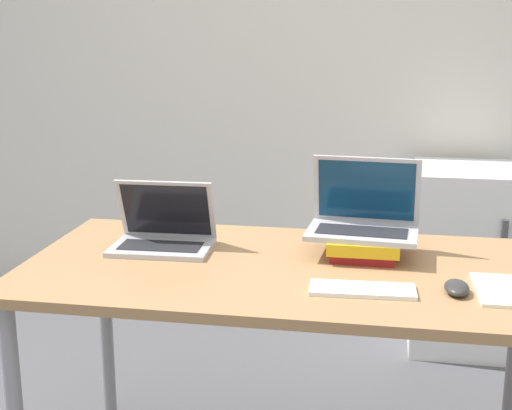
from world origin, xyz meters
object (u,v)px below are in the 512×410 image
object	(u,v)px
mouse	(457,288)
mini_fridge	(462,257)
laptop_left	(163,234)
book_stack	(364,244)
wireless_keyboard	(362,289)
laptop_on_books	(364,218)

from	to	relation	value
mouse	mini_fridge	xyz separation A→B (m)	(0.17, 1.40, -0.36)
laptop_left	mouse	distance (m)	0.92
book_stack	wireless_keyboard	bearing A→B (deg)	-88.93
book_stack	laptop_left	bearing A→B (deg)	-176.74
mini_fridge	laptop_left	bearing A→B (deg)	-132.75
wireless_keyboard	mouse	world-z (taller)	mouse
book_stack	mini_fridge	distance (m)	1.25
laptop_left	book_stack	xyz separation A→B (m)	(0.63, 0.04, -0.01)
laptop_on_books	wireless_keyboard	size ratio (longest dim) A/B	1.22
book_stack	mini_fridge	size ratio (longest dim) A/B	0.30
laptop_left	laptop_on_books	world-z (taller)	laptop_on_books
wireless_keyboard	mouse	size ratio (longest dim) A/B	2.60
laptop_left	wireless_keyboard	xyz separation A→B (m)	(0.64, -0.28, -0.04)
mouse	wireless_keyboard	bearing A→B (deg)	-172.24
book_stack	wireless_keyboard	distance (m)	0.32
laptop_left	mini_fridge	distance (m)	1.61
laptop_on_books	mini_fridge	bearing A→B (deg)	68.41
mini_fridge	laptop_on_books	bearing A→B (deg)	-111.59
book_stack	wireless_keyboard	xyz separation A→B (m)	(0.01, -0.32, -0.03)
laptop_left	book_stack	size ratio (longest dim) A/B	1.28
wireless_keyboard	laptop_left	bearing A→B (deg)	156.07
book_stack	mini_fridge	world-z (taller)	mini_fridge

